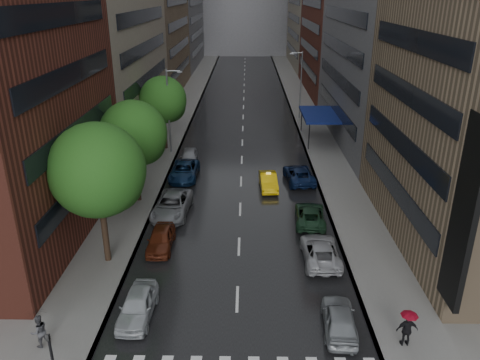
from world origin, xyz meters
The scene contains 16 objects.
ground centered at (0.00, 0.00, 0.00)m, with size 220.00×220.00×0.00m, color gray.
road centered at (0.00, 50.00, 0.01)m, with size 14.00×140.00×0.01m, color black.
sidewalk_left centered at (-9.00, 50.00, 0.07)m, with size 4.00×140.00×0.15m, color gray.
sidewalk_right centered at (9.00, 50.00, 0.07)m, with size 4.00×140.00×0.15m, color gray.
buildings_right centered at (15.00, 56.70, 15.03)m, with size 8.05×109.10×36.00m.
tree_near centered at (-8.60, 7.94, 6.46)m, with size 5.92×5.92×9.43m.
tree_mid centered at (-8.60, 17.43, 5.94)m, with size 5.44×5.44×8.67m.
tree_far centered at (-8.60, 31.49, 5.60)m, with size 5.13×5.13×8.18m.
taxi centered at (2.48, 20.41, 0.69)m, with size 1.46×4.19×1.38m, color yellow.
parked_cars_left centered at (-5.40, 16.28, 0.76)m, with size 3.04×28.82×1.60m.
parked_cars_right centered at (5.40, 12.72, 0.70)m, with size 2.92×25.50×1.45m.
ped_black_umbrella centered at (-9.70, -0.13, 1.38)m, with size 1.08×1.08×2.09m.
ped_red_umbrella centered at (8.49, 0.19, 1.33)m, with size 1.08×0.82×2.01m.
street_lamp_left centered at (-7.72, 30.00, 4.89)m, with size 1.74×0.22×9.00m.
street_lamp_right centered at (7.72, 45.00, 4.89)m, with size 1.74×0.22×9.00m.
awning centered at (8.98, 35.00, 3.13)m, with size 4.00×8.00×3.12m.
Camera 1 is at (0.49, -18.52, 16.65)m, focal length 35.00 mm.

